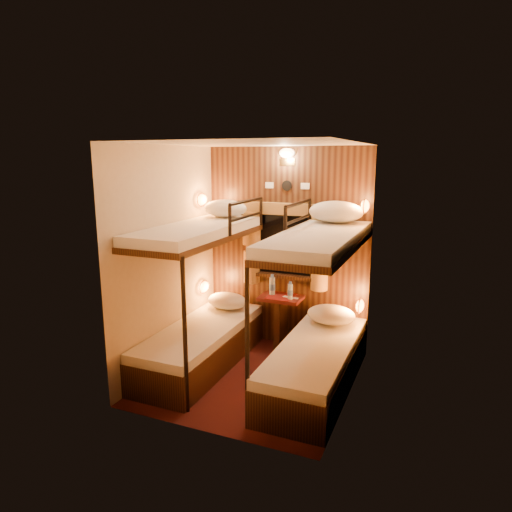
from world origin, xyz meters
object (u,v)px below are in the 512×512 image
at_px(bunk_left, 201,317).
at_px(bottle_right, 290,292).
at_px(bunk_right, 316,334).
at_px(table, 281,315).
at_px(bottle_left, 272,286).

distance_m(bunk_left, bottle_right, 1.08).
height_order(bunk_right, table, bunk_right).
bearing_deg(bunk_left, bunk_right, 0.00).
distance_m(bottle_left, bottle_right, 0.27).
height_order(bunk_left, bunk_right, same).
distance_m(bunk_right, table, 1.02).
relative_size(bunk_left, bottle_left, 7.53).
bearing_deg(bottle_left, table, -12.13).
relative_size(bunk_right, bottle_right, 8.92).
bearing_deg(bottle_right, bunk_right, -54.58).
bearing_deg(bottle_left, bunk_right, -46.36).
xyz_separation_m(table, bottle_left, (-0.12, 0.03, 0.34)).
height_order(bottle_left, bottle_right, bottle_left).
relative_size(bottle_left, bottle_right, 1.18).
bearing_deg(bottle_right, bottle_left, 161.33).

